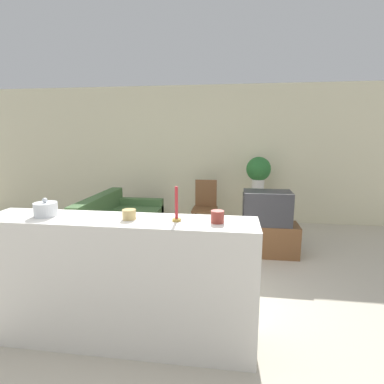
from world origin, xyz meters
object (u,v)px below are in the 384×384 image
wooden_chair (205,204)px  decorative_bowl (46,209)px  potted_plant (258,170)px  couch (120,226)px  television (267,208)px

wooden_chair → decorative_bowl: bearing=-108.4°
potted_plant → decorative_bowl: (-1.98, -3.39, 0.04)m
couch → potted_plant: potted_plant is taller
television → potted_plant: size_ratio=1.17×
wooden_chair → potted_plant: potted_plant is taller
television → wooden_chair: size_ratio=0.74×
potted_plant → couch: bearing=-155.1°
potted_plant → decorative_bowl: bearing=-120.3°
couch → television: television is taller
couch → television: (2.31, -0.21, 0.43)m
wooden_chair → television: bearing=-45.0°
decorative_bowl → television: bearing=46.5°
decorative_bowl → couch: bearing=97.4°
couch → decorative_bowl: bearing=-82.6°
television → couch: bearing=174.8°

